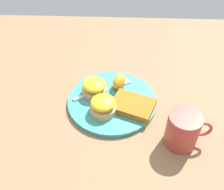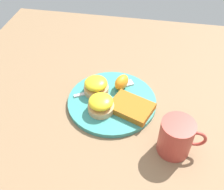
{
  "view_description": "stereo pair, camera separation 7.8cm",
  "coord_description": "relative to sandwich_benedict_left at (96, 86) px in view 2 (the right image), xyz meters",
  "views": [
    {
      "loc": [
        0.02,
        -0.56,
        0.58
      ],
      "look_at": [
        0.0,
        0.0,
        0.03
      ],
      "focal_mm": 42.0,
      "sensor_mm": 36.0,
      "label": 1
    },
    {
      "loc": [
        0.1,
        -0.55,
        0.58
      ],
      "look_at": [
        0.0,
        0.0,
        0.03
      ],
      "focal_mm": 42.0,
      "sensor_mm": 36.0,
      "label": 2
    }
  ],
  "objects": [
    {
      "name": "ground_plane",
      "position": [
        0.05,
        -0.03,
        -0.04
      ],
      "size": [
        1.1,
        1.1,
        0.0
      ],
      "primitive_type": "plane",
      "color": "#846647"
    },
    {
      "name": "plate",
      "position": [
        0.05,
        -0.03,
        -0.03
      ],
      "size": [
        0.27,
        0.27,
        0.01
      ],
      "primitive_type": "cylinder",
      "color": "teal",
      "rests_on": "ground_plane"
    },
    {
      "name": "sandwich_benedict_left",
      "position": [
        0.0,
        0.0,
        0.0
      ],
      "size": [
        0.08,
        0.08,
        0.05
      ],
      "color": "tan",
      "rests_on": "plate"
    },
    {
      "name": "sandwich_benedict_right",
      "position": [
        0.03,
        -0.07,
        0.0
      ],
      "size": [
        0.08,
        0.08,
        0.05
      ],
      "color": "tan",
      "rests_on": "plate"
    },
    {
      "name": "hashbrown_patty",
      "position": [
        0.12,
        -0.06,
        -0.01
      ],
      "size": [
        0.14,
        0.12,
        0.02
      ],
      "primitive_type": "cube",
      "rotation": [
        0.0,
        0.0,
        -0.37
      ],
      "color": "#A4611B",
      "rests_on": "plate"
    },
    {
      "name": "orange_wedge",
      "position": [
        0.07,
        0.03,
        -0.0
      ],
      "size": [
        0.05,
        0.07,
        0.04
      ],
      "primitive_type": "ellipsoid",
      "rotation": [
        0.0,
        0.0,
        4.36
      ],
      "color": "orange",
      "rests_on": "plate"
    },
    {
      "name": "fork",
      "position": [
        0.03,
        0.02,
        -0.02
      ],
      "size": [
        0.18,
        0.11,
        0.0
      ],
      "color": "silver",
      "rests_on": "plate"
    },
    {
      "name": "cup",
      "position": [
        0.24,
        -0.16,
        0.01
      ],
      "size": [
        0.12,
        0.08,
        0.1
      ],
      "color": "#B23D33",
      "rests_on": "ground_plane"
    }
  ]
}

